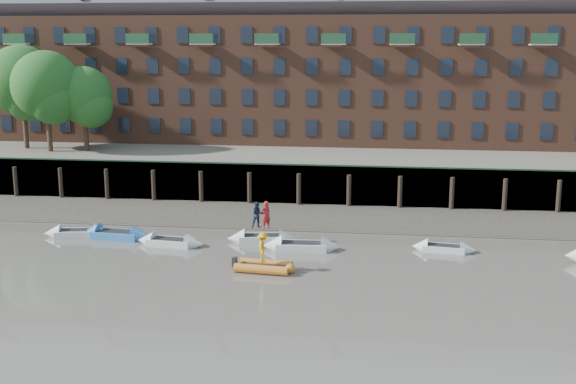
% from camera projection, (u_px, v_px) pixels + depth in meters
% --- Properties ---
extents(ground, '(220.00, 220.00, 0.00)m').
position_uv_depth(ground, '(288.00, 304.00, 36.51)').
color(ground, '#5F5951').
rests_on(ground, ground).
extents(foreshore, '(110.00, 8.00, 0.50)m').
position_uv_depth(foreshore, '(319.00, 218.00, 53.96)').
color(foreshore, '#3D382F').
rests_on(foreshore, ground).
extents(mud_band, '(110.00, 1.60, 0.10)m').
position_uv_depth(mud_band, '(315.00, 229.00, 50.66)').
color(mud_band, '#4C4336').
rests_on(mud_band, ground).
extents(river_wall, '(110.00, 1.23, 3.30)m').
position_uv_depth(river_wall, '(324.00, 185.00, 57.87)').
color(river_wall, '#2D2A26').
rests_on(river_wall, ground).
extents(bank_terrace, '(110.00, 28.00, 3.20)m').
position_uv_depth(bank_terrace, '(336.00, 158.00, 71.07)').
color(bank_terrace, '#5E594D').
rests_on(bank_terrace, ground).
extents(apartment_terrace, '(80.60, 15.56, 20.98)m').
position_uv_depth(apartment_terrace, '(338.00, 41.00, 69.67)').
color(apartment_terrace, brown).
rests_on(apartment_terrace, bank_terrace).
extents(tree_cluster, '(11.76, 7.74, 9.40)m').
position_uv_depth(tree_cluster, '(44.00, 85.00, 64.38)').
color(tree_cluster, '#3A281C').
rests_on(tree_cluster, bank_terrace).
extents(rowboat_0, '(4.65, 2.17, 1.30)m').
position_uv_depth(rowboat_0, '(78.00, 233.00, 48.89)').
color(rowboat_0, silver).
rests_on(rowboat_0, ground).
extents(rowboat_1, '(5.10, 1.87, 1.45)m').
position_uv_depth(rowboat_1, '(116.00, 235.00, 48.37)').
color(rowboat_1, '#3777BB').
rests_on(rowboat_1, ground).
extents(rowboat_2, '(4.65, 1.82, 1.31)m').
position_uv_depth(rowboat_2, '(170.00, 242.00, 46.68)').
color(rowboat_2, silver).
rests_on(rowboat_2, ground).
extents(rowboat_3, '(4.72, 1.96, 1.33)m').
position_uv_depth(rowboat_3, '(262.00, 238.00, 47.52)').
color(rowboat_3, silver).
rests_on(rowboat_3, ground).
extents(rowboat_4, '(5.03, 1.73, 1.44)m').
position_uv_depth(rowboat_4, '(301.00, 246.00, 45.68)').
color(rowboat_4, silver).
rests_on(rowboat_4, ground).
extents(rowboat_6, '(4.13, 1.69, 1.16)m').
position_uv_depth(rowboat_6, '(444.00, 248.00, 45.41)').
color(rowboat_6, silver).
rests_on(rowboat_6, ground).
extents(rib_tender, '(3.53, 1.96, 0.60)m').
position_uv_depth(rib_tender, '(266.00, 267.00, 41.58)').
color(rib_tender, orange).
rests_on(rib_tender, ground).
extents(person_rower_a, '(0.81, 0.79, 1.88)m').
position_uv_depth(person_rower_a, '(266.00, 215.00, 47.12)').
color(person_rower_a, maroon).
rests_on(person_rower_a, rowboat_3).
extents(person_rower_b, '(1.03, 0.92, 1.76)m').
position_uv_depth(person_rower_b, '(258.00, 215.00, 47.45)').
color(person_rower_b, '#19233F').
rests_on(person_rower_b, rowboat_3).
extents(person_rib_crew, '(0.70, 1.16, 1.75)m').
position_uv_depth(person_rib_crew, '(263.00, 247.00, 41.34)').
color(person_rib_crew, orange).
rests_on(person_rib_crew, rib_tender).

